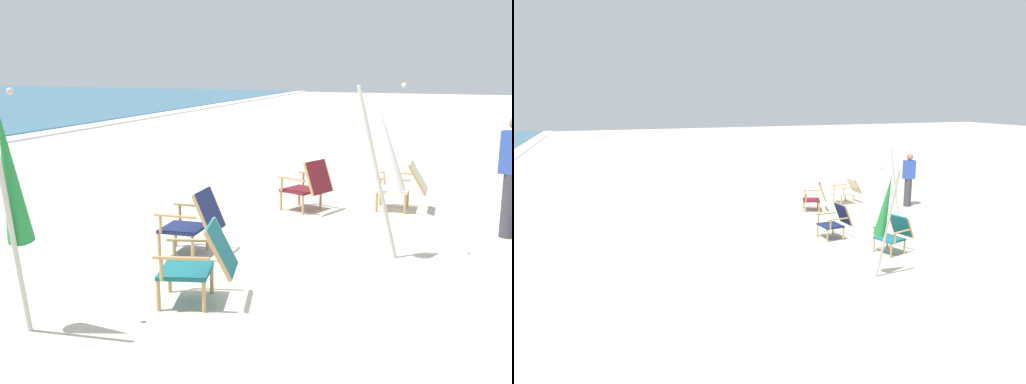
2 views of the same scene
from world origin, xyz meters
The scene contains 8 objects.
ground_plane centered at (0.00, 0.00, 0.00)m, with size 80.00×80.00×0.00m, color beige.
beach_chair_mid_center centered at (3.19, -0.88, 0.42)m, with size 0.61×0.78×0.78m.
beach_chair_far_center centered at (-1.26, 0.52, 0.43)m, with size 0.75×0.86×0.80m.
beach_chair_front_left centered at (0.06, 1.23, 0.43)m, with size 0.62×0.74×0.81m.
beach_chair_front_right centered at (2.63, 0.52, 0.43)m, with size 0.78×0.84×0.82m.
umbrella_furled_green centered at (-2.47, 1.63, 1.37)m, with size 0.52×0.33×2.10m.
umbrella_furled_white centered at (0.72, -0.90, 1.35)m, with size 0.36×0.62×2.07m.
person_near_chairs centered at (2.17, -2.36, 0.84)m, with size 0.29×0.38×1.63m.
Camera 2 is at (-9.21, 6.31, 3.30)m, focal length 32.00 mm.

